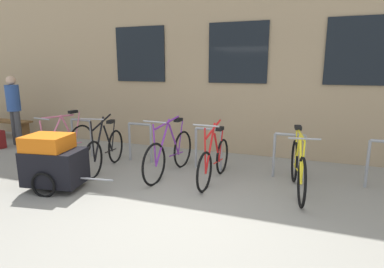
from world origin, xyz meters
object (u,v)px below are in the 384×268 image
object	(u,v)px
bike_trailer	(53,162)
bicycle_yellow	(298,168)
bicycle_black	(105,150)
bicycle_purple	(170,153)
bicycle_pink	(63,143)
wooden_bench	(4,125)
person_by_bench	(14,106)
bicycle_red	(214,160)

from	to	relation	value
bike_trailer	bicycle_yellow	bearing A→B (deg)	18.60
bicycle_black	bicycle_purple	size ratio (longest dim) A/B	0.91
bicycle_black	bicycle_pink	xyz separation A→B (m)	(-1.19, 0.19, 0.01)
bicycle_yellow	wooden_bench	xyz separation A→B (m)	(-7.93, 1.28, -0.03)
person_by_bench	bicycle_purple	bearing A→B (deg)	-8.43
bicycle_purple	bike_trailer	world-z (taller)	bicycle_purple
bicycle_pink	person_by_bench	distance (m)	2.24
bicycle_red	bike_trailer	xyz separation A→B (m)	(-2.34, -1.26, 0.09)
bike_trailer	bicycle_pink	bearing A→B (deg)	127.30
bike_trailer	bicycle_black	bearing A→B (deg)	81.84
bicycle_black	person_by_bench	size ratio (longest dim) A/B	0.95
bicycle_purple	person_by_bench	size ratio (longest dim) A/B	1.04
person_by_bench	bicycle_red	bearing A→B (deg)	-7.54
bicycle_red	bicycle_purple	size ratio (longest dim) A/B	0.89
bicycle_pink	bike_trailer	bearing A→B (deg)	-52.70
bicycle_black	bicycle_pink	size ratio (longest dim) A/B	0.97
wooden_bench	bicycle_red	bearing A→B (deg)	-11.05
bicycle_purple	bicycle_yellow	world-z (taller)	bicycle_purple
bicycle_black	bicycle_purple	bearing A→B (deg)	6.19
bicycle_yellow	person_by_bench	xyz separation A→B (m)	(-6.81, 0.72, 0.61)
bicycle_yellow	wooden_bench	world-z (taller)	bicycle_yellow
bicycle_black	bicycle_pink	world-z (taller)	bicycle_black
bicycle_pink	person_by_bench	world-z (taller)	person_by_bench
bicycle_red	bicycle_purple	distance (m)	0.87
bicycle_pink	person_by_bench	size ratio (longest dim) A/B	0.98
bicycle_black	person_by_bench	xyz separation A→B (m)	(-3.24, 0.82, 0.63)
bicycle_red	bike_trailer	distance (m)	2.66
bicycle_yellow	person_by_bench	distance (m)	6.87
bicycle_purple	person_by_bench	world-z (taller)	person_by_bench
bicycle_red	bicycle_yellow	bearing A→B (deg)	-0.05
bicycle_red	wooden_bench	distance (m)	6.67
bicycle_black	wooden_bench	xyz separation A→B (m)	(-4.37, 1.38, -0.01)
bicycle_red	wooden_bench	bearing A→B (deg)	168.95
bicycle_red	bicycle_black	xyz separation A→B (m)	(-2.18, -0.10, 0.01)
bicycle_black	person_by_bench	world-z (taller)	person_by_bench
bike_trailer	person_by_bench	xyz separation A→B (m)	(-3.08, 1.97, 0.55)
bicycle_red	bicycle_black	distance (m)	2.18
bicycle_black	bicycle_pink	bearing A→B (deg)	171.09
bicycle_red	bicycle_pink	distance (m)	3.37
bicycle_pink	wooden_bench	xyz separation A→B (m)	(-3.18, 1.19, -0.02)
bicycle_black	bike_trailer	distance (m)	1.17
bicycle_purple	bicycle_pink	size ratio (longest dim) A/B	1.06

